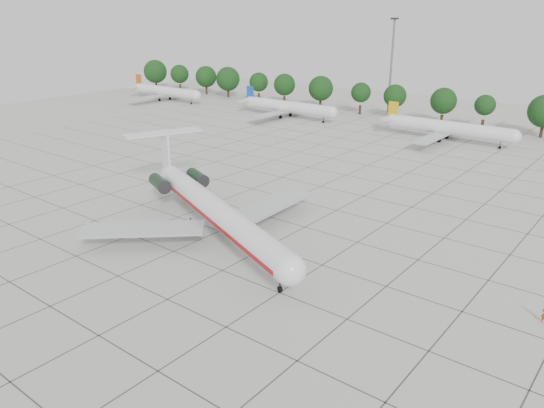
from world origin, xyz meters
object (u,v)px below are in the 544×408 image
object	(u,v)px
main_airliner	(210,207)
floodlight_mast	(392,61)
bg_airliner_b	(288,107)
bg_airliner_c	(448,128)
bg_airliner_a	(166,92)

from	to	relation	value
main_airliner	floodlight_mast	xyz separation A→B (m)	(-21.30, 92.83, 10.80)
bg_airliner_b	bg_airliner_c	distance (m)	43.85
bg_airliner_c	bg_airliner_a	bearing A→B (deg)	-179.41
bg_airliner_a	bg_airliner_b	xyz separation A→B (m)	(47.78, 1.03, 0.00)
bg_airliner_a	floodlight_mast	xyz separation A→B (m)	(65.44, 24.78, 11.37)
floodlight_mast	bg_airliner_c	bearing A→B (deg)	-42.30
bg_airliner_c	floodlight_mast	world-z (taller)	floodlight_mast
main_airliner	bg_airliner_a	xyz separation A→B (m)	(-86.74, 68.05, -0.57)
bg_airliner_b	bg_airliner_a	bearing A→B (deg)	-178.76
main_airliner	floodlight_mast	size ratio (longest dim) A/B	1.59
bg_airliner_a	bg_airliner_b	bearing A→B (deg)	1.24
bg_airliner_b	bg_airliner_c	world-z (taller)	same
main_airliner	bg_airliner_a	bearing A→B (deg)	164.77
floodlight_mast	bg_airliner_b	bearing A→B (deg)	-126.64
bg_airliner_c	floodlight_mast	distance (m)	37.19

